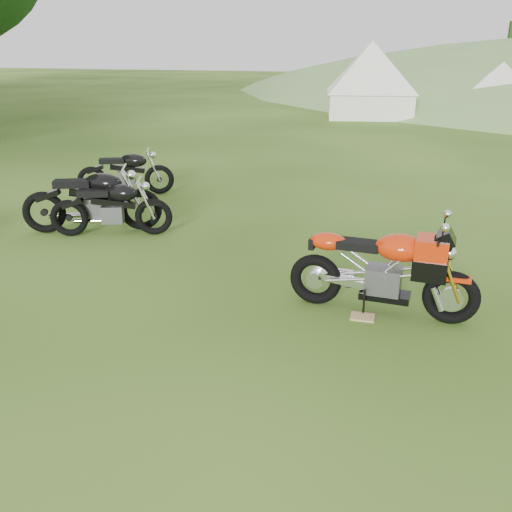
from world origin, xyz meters
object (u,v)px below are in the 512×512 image
(vintage_moto_c, at_px, (111,206))
(vintage_moto_a, at_px, (92,198))
(vintage_moto_d, at_px, (125,171))
(tent_mid, at_px, (500,87))
(tent_left, at_px, (370,81))
(sport_motorcycle, at_px, (383,263))
(plywood_board, at_px, (363,317))

(vintage_moto_c, bearing_deg, vintage_moto_a, 145.60)
(vintage_moto_d, bearing_deg, vintage_moto_c, -89.36)
(vintage_moto_a, bearing_deg, tent_mid, 44.88)
(vintage_moto_c, xyz_separation_m, tent_left, (2.12, 17.04, 0.94))
(vintage_moto_d, xyz_separation_m, tent_mid, (8.32, 16.44, 0.69))
(tent_left, relative_size, tent_mid, 1.21)
(tent_left, bearing_deg, vintage_moto_c, -107.62)
(vintage_moto_c, relative_size, tent_mid, 0.67)
(sport_motorcycle, distance_m, tent_mid, 20.63)
(sport_motorcycle, relative_size, vintage_moto_c, 1.09)
(vintage_moto_a, distance_m, vintage_moto_c, 0.41)
(tent_mid, bearing_deg, vintage_moto_a, -108.71)
(vintage_moto_c, bearing_deg, tent_left, 63.12)
(vintage_moto_c, distance_m, tent_mid, 20.18)
(plywood_board, bearing_deg, vintage_moto_a, 157.30)
(vintage_moto_c, distance_m, vintage_moto_d, 2.60)
(tent_left, bearing_deg, tent_mid, 8.49)
(sport_motorcycle, height_order, tent_left, tent_left)
(tent_left, bearing_deg, sport_motorcycle, -93.97)
(vintage_moto_a, bearing_deg, sport_motorcycle, -42.84)
(sport_motorcycle, xyz_separation_m, tent_left, (-2.14, 18.63, 0.82))
(vintage_moto_a, height_order, vintage_moto_d, vintage_moto_a)
(tent_left, xyz_separation_m, tent_mid, (5.14, 1.77, -0.24))
(plywood_board, relative_size, tent_left, 0.08)
(sport_motorcycle, bearing_deg, vintage_moto_c, 162.73)
(vintage_moto_d, bearing_deg, sport_motorcycle, -59.96)
(sport_motorcycle, relative_size, tent_mid, 0.73)
(vintage_moto_a, relative_size, vintage_moto_d, 1.15)
(sport_motorcycle, distance_m, plywood_board, 0.63)
(plywood_board, bearing_deg, vintage_moto_c, 156.58)
(vintage_moto_c, height_order, tent_mid, tent_mid)
(vintage_moto_c, height_order, vintage_moto_d, vintage_moto_d)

